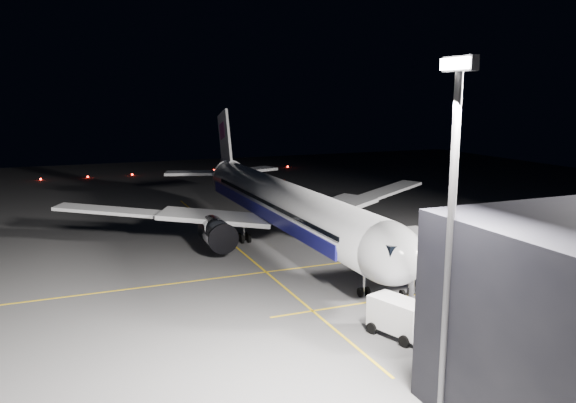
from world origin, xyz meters
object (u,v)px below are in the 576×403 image
(safety_cone_c, at_px, (349,229))
(jet_bridge, at_px, (526,235))
(floodlight_mast_south, at_px, (451,212))
(airliner, at_px, (280,203))
(service_truck, at_px, (403,319))
(safety_cone_b, at_px, (403,243))
(baggage_tug, at_px, (361,230))
(safety_cone_a, at_px, (349,223))

(safety_cone_c, bearing_deg, jet_bridge, 15.51)
(floodlight_mast_south, bearing_deg, jet_bridge, 126.79)
(airliner, xyz_separation_m, safety_cone_c, (-1.96, 11.11, -4.85))
(airliner, height_order, jet_bridge, airliner)
(service_truck, bearing_deg, safety_cone_b, 127.94)
(airliner, relative_size, floodlight_mast_south, 2.97)
(safety_cone_c, bearing_deg, baggage_tug, 8.08)
(baggage_tug, bearing_deg, floodlight_mast_south, -4.19)
(floodlight_mast_south, distance_m, safety_cone_b, 41.27)
(baggage_tug, xyz_separation_m, safety_cone_b, (6.29, 2.50, -0.52))
(floodlight_mast_south, xyz_separation_m, service_truck, (-10.21, 4.19, -10.76))
(service_truck, xyz_separation_m, baggage_tug, (-30.08, 13.32, -0.83))
(safety_cone_c, bearing_deg, airliner, -80.00)
(safety_cone_b, distance_m, safety_cone_c, 9.49)
(safety_cone_a, bearing_deg, safety_cone_c, -28.33)
(baggage_tug, distance_m, safety_cone_b, 6.79)
(floodlight_mast_south, relative_size, safety_cone_b, 38.53)
(safety_cone_a, xyz_separation_m, safety_cone_b, (12.31, 1.13, -0.07))
(service_truck, distance_m, safety_cone_b, 28.60)
(airliner, relative_size, safety_cone_a, 90.10)
(service_truck, bearing_deg, floodlight_mast_south, -40.73)
(floodlight_mast_south, height_order, baggage_tug, floodlight_mast_south)
(service_truck, bearing_deg, safety_cone_a, 139.42)
(safety_cone_a, bearing_deg, airliner, -67.89)
(service_truck, relative_size, safety_cone_a, 9.26)
(service_truck, xyz_separation_m, safety_cone_a, (-36.09, 14.69, -1.27))
(airliner, distance_m, safety_cone_c, 12.28)
(airliner, xyz_separation_m, safety_cone_b, (7.08, 14.00, -4.89))
(jet_bridge, height_order, baggage_tug, jet_bridge)
(safety_cone_b, height_order, safety_cone_c, safety_cone_c)
(airliner, bearing_deg, floodlight_mast_south, -8.33)
(airliner, bearing_deg, safety_cone_b, 63.19)
(service_truck, bearing_deg, airliner, 158.19)
(service_truck, distance_m, baggage_tug, 32.90)
(safety_cone_a, bearing_deg, jet_bridge, 10.38)
(airliner, xyz_separation_m, jet_bridge, (23.08, 18.06, -0.58))
(safety_cone_c, bearing_deg, safety_cone_b, 17.76)
(airliner, bearing_deg, baggage_tug, 86.08)
(jet_bridge, bearing_deg, safety_cone_b, -165.78)
(jet_bridge, xyz_separation_m, safety_cone_b, (-16.00, -4.06, -4.31))
(service_truck, relative_size, safety_cone_c, 9.99)
(jet_bridge, relative_size, baggage_tug, 12.12)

